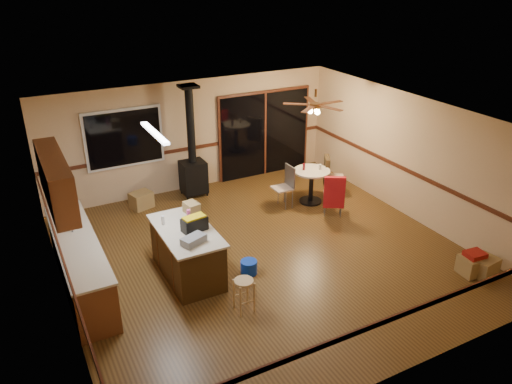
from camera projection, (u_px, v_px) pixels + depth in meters
floor at (263, 253)px, 9.41m from camera, size 7.00×7.00×0.00m
ceiling at (264, 120)px, 8.32m from camera, size 7.00×7.00×0.00m
wall_back at (193, 135)px, 11.68m from camera, size 7.00×0.00×7.00m
wall_front at (401, 297)px, 6.05m from camera, size 7.00×0.00×7.00m
wall_left at (57, 236)px, 7.39m from camera, size 0.00×7.00×7.00m
wall_right at (412, 158)px, 10.34m from camera, size 0.00×7.00×7.00m
chair_rail at (264, 206)px, 8.99m from camera, size 7.00×7.00×0.08m
window at (124, 138)px, 10.88m from camera, size 1.72×0.10×1.32m
sliding_door at (265, 134)px, 12.54m from camera, size 2.52×0.10×2.10m
lower_cabinets at (80, 264)px, 8.28m from camera, size 0.60×3.00×0.86m
countertop at (76, 241)px, 8.09m from camera, size 0.64×3.04×0.04m
upper_cabinets at (56, 181)px, 7.77m from camera, size 0.35×2.00×0.80m
kitchen_island at (187, 252)px, 8.59m from camera, size 0.88×1.68×0.90m
wood_stove at (193, 166)px, 11.47m from camera, size 0.55×0.50×2.52m
ceiling_fan at (315, 107)px, 10.50m from camera, size 0.24×0.24×0.55m
fluorescent_strip at (155, 133)px, 7.82m from camera, size 0.10×1.20×0.04m
toolbox_grey at (194, 240)px, 7.96m from camera, size 0.45×0.35×0.12m
toolbox_black at (194, 224)px, 8.32m from camera, size 0.45×0.29×0.23m
toolbox_yellow_lid at (194, 217)px, 8.27m from camera, size 0.40×0.25×0.03m
box_on_island at (192, 208)px, 8.92m from camera, size 0.27×0.33×0.20m
bottle_dark at (185, 224)px, 8.29m from camera, size 0.09×0.09×0.26m
bottle_pink at (188, 215)px, 8.65m from camera, size 0.08×0.08×0.21m
bottle_white at (163, 220)px, 8.53m from camera, size 0.07×0.07×0.16m
bar_stool at (244, 295)px, 7.77m from camera, size 0.40×0.40×0.55m
blue_bucket at (249, 267)px, 8.76m from camera, size 0.39×0.39×0.25m
dining_table at (311, 181)px, 11.20m from camera, size 0.82×0.82×0.78m
glass_red at (304, 167)px, 11.08m from camera, size 0.07×0.07×0.15m
glass_cream at (320, 167)px, 11.11m from camera, size 0.07×0.07×0.13m
chair_left at (286, 181)px, 11.01m from camera, size 0.41×0.40×0.51m
chair_near at (334, 192)px, 10.49m from camera, size 0.60×0.61×0.70m
chair_right at (328, 171)px, 11.52m from camera, size 0.61×0.60×0.70m
box_under_window at (141, 200)px, 11.09m from camera, size 0.54×0.48×0.36m
box_corner_a at (473, 265)px, 8.74m from camera, size 0.48×0.42×0.34m
box_corner_b at (484, 267)px, 8.69m from camera, size 0.46×0.41×0.34m
box_small_red at (475, 254)px, 8.65m from camera, size 0.36×0.31×0.09m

